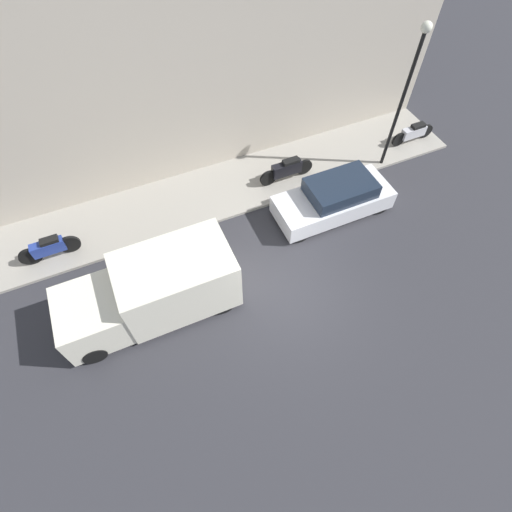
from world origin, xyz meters
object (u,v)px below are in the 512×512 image
object	(u,v)px
parked_car	(334,199)
delivery_van	(152,291)
motorcycle_black	(287,169)
streetlamp	(408,83)
scooter_silver	(414,133)
motorcycle_blue	(49,248)

from	to	relation	value
parked_car	delivery_van	size ratio (longest dim) A/B	0.83
parked_car	motorcycle_black	distance (m)	2.17
parked_car	streetlamp	distance (m)	4.27
delivery_van	motorcycle_black	distance (m)	6.71
parked_car	scooter_silver	xyz separation A→B (m)	(1.93, -4.74, -0.12)
motorcycle_blue	streetlamp	xyz separation A→B (m)	(-0.48, -12.15, 2.85)
motorcycle_black	streetlamp	bearing A→B (deg)	-100.12
scooter_silver	motorcycle_blue	bearing A→B (deg)	90.46
scooter_silver	motorcycle_blue	size ratio (longest dim) A/B	1.01
parked_car	motorcycle_blue	size ratio (longest dim) A/B	2.15
parked_car	motorcycle_black	bearing A→B (deg)	21.98
parked_car	streetlamp	size ratio (longest dim) A/B	0.78
parked_car	motorcycle_blue	world-z (taller)	parked_car
delivery_van	scooter_silver	distance (m)	11.84
streetlamp	delivery_van	bearing A→B (deg)	105.33
motorcycle_black	motorcycle_blue	distance (m)	8.39
motorcycle_black	streetlamp	distance (m)	4.76
parked_car	motorcycle_black	world-z (taller)	parked_car
scooter_silver	motorcycle_black	size ratio (longest dim) A/B	0.90
motorcycle_black	delivery_van	bearing A→B (deg)	119.54
parked_car	scooter_silver	bearing A→B (deg)	-67.82
motorcycle_blue	streetlamp	world-z (taller)	streetlamp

